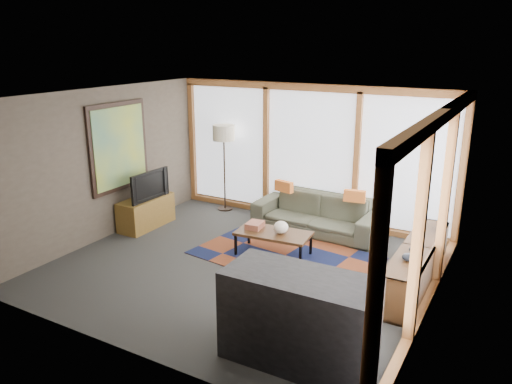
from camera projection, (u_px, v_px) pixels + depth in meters
The scene contains 17 objects.
ground at pixel (243, 267), 7.67m from camera, with size 5.50×5.50×0.00m, color #292927.
room_envelope at pixel (290, 166), 7.46m from camera, with size 5.52×5.02×2.62m.
rug at pixel (285, 256), 8.06m from camera, with size 2.79×1.79×0.01m, color brown.
sofa at pixel (317, 214), 9.01m from camera, with size 2.29×0.90×0.67m, color #3A3B2B.
pillow_left at pixel (284, 186), 9.16m from camera, with size 0.37×0.11×0.20m, color orange.
pillow_right at pixel (355, 196), 8.58m from camera, with size 0.37×0.11×0.20m, color orange.
floor_lamp at pixel (224, 168), 10.04m from camera, with size 0.44×0.44×1.75m, color #2F2219, non-canonical shape.
coffee_table at pixel (273, 244), 8.04m from camera, with size 1.18×0.59×0.39m, color #34210E, non-canonical shape.
book_stack at pixel (255, 225), 8.15m from camera, with size 0.24×0.30×0.10m, color brown.
vase at pixel (281, 227), 7.91m from camera, with size 0.24×0.24×0.20m, color silver.
bookshelf at pixel (416, 266), 7.02m from camera, with size 0.44×2.40×0.60m, color #34210E, non-canonical shape.
bowl_a at pixel (409, 257), 6.46m from camera, with size 0.19×0.19×0.09m, color black.
bowl_b at pixel (415, 250), 6.71m from camera, with size 0.15×0.15×0.08m, color black.
shelf_picture at pixel (441, 218), 7.45m from camera, with size 0.04×0.31×0.40m, color black.
tv_console at pixel (146, 212), 9.26m from camera, with size 0.46×1.11×0.56m, color brown.
television at pixel (146, 185), 9.06m from camera, with size 0.92×0.12×0.53m, color black.
bar_counter at pixel (299, 319), 5.30m from camera, with size 1.60×0.75×1.01m, color black.
Camera 1 is at (3.61, -6.00, 3.34)m, focal length 35.00 mm.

